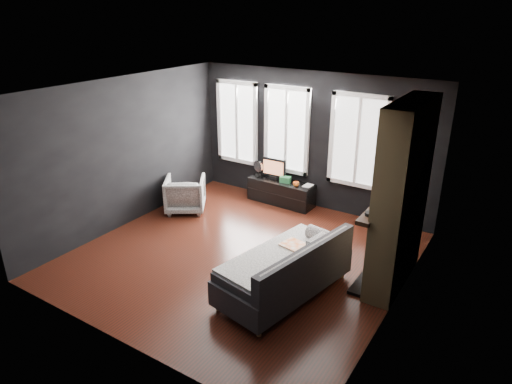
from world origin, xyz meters
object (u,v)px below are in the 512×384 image
Objects in this scene: sofa at (284,266)px; book at (305,180)px; media_console at (281,192)px; mug at (296,184)px; armchair at (185,192)px; monitor at (274,167)px; mantel_vase at (393,186)px.

book is (-1.12, 2.82, 0.16)m from sofa.
media_console is at bearing -174.91° from book.
armchair is at bearing -145.64° from mug.
monitor reaches higher than media_console.
mug reaches higher than media_console.
mantel_vase reaches higher than media_console.
sofa is at bearing -57.52° from monitor.
book is at bearing 7.21° from media_console.
sofa is 3.74× the size of monitor.
monitor reaches higher than sofa.
media_console is at bearing -170.93° from armchair.
monitor is at bearing 179.83° from book.
sofa is 3.22m from media_console.
monitor reaches higher than book.
sofa is 2.66× the size of armchair.
media_console is 7.13× the size of mantel_vase.
monitor is at bearing 166.34° from mug.
sofa is 16.98× the size of mug.
sofa is at bearing -121.00° from mantel_vase.
media_console is 0.53m from monitor.
mantel_vase is (4.00, 0.15, 0.94)m from armchair.
mantel_vase reaches higher than armchair.
media_console is at bearing -13.23° from monitor.
armchair is at bearing 166.00° from sofa.
monitor is 2.44× the size of book.
mug is 0.61× the size of mantel_vase.
mantel_vase reaches higher than mug.
sofa is 2.05m from mantel_vase.
mantel_vase is (0.95, 1.58, 0.89)m from sofa.
mug is (-1.23, 2.67, 0.11)m from sofa.
book is at bearing 122.77° from sofa.
mug is 0.19m from book.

